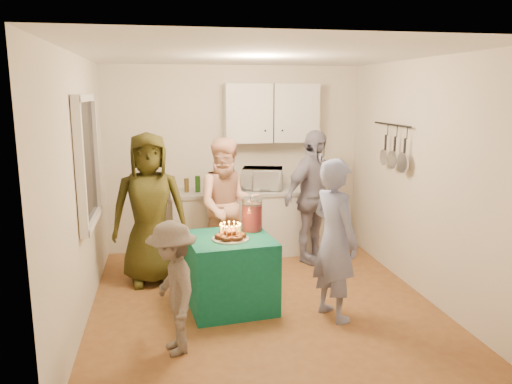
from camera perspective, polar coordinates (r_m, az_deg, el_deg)
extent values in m
plane|color=brown|center=(5.54, 0.69, -12.47)|extent=(4.00, 4.00, 0.00)
plane|color=white|center=(5.08, 0.76, 15.46)|extent=(4.00, 4.00, 0.00)
plane|color=silver|center=(7.10, -2.48, 3.77)|extent=(3.60, 3.60, 0.00)
plane|color=silver|center=(5.12, -19.46, 0.15)|extent=(4.00, 4.00, 0.00)
plane|color=silver|center=(5.78, 18.51, 1.44)|extent=(4.00, 4.00, 0.00)
cube|color=black|center=(5.36, -18.85, 3.40)|extent=(0.04, 1.00, 1.20)
cube|color=white|center=(7.01, -0.44, -3.58)|extent=(2.20, 0.58, 0.86)
cube|color=beige|center=(6.91, -0.45, 0.07)|extent=(2.24, 0.62, 0.05)
cube|color=white|center=(6.98, 1.77, 9.00)|extent=(1.30, 0.30, 0.80)
cube|color=black|center=(6.32, 14.97, 5.19)|extent=(0.12, 1.00, 0.60)
imported|color=white|center=(6.90, 0.75, 1.55)|extent=(0.62, 0.50, 0.30)
cube|color=#0E5F4A|center=(5.31, -2.98, -9.11)|extent=(0.93, 0.93, 0.76)
cylinder|color=#AE0D1E|center=(5.39, -0.48, -2.66)|extent=(0.22, 0.22, 0.34)
imported|color=#818BBB|center=(4.99, 8.99, -5.43)|extent=(0.57, 0.69, 1.62)
imported|color=brown|center=(5.95, -12.06, -1.92)|extent=(0.92, 0.63, 1.79)
imported|color=#EE957C|center=(6.19, -3.19, -1.63)|extent=(0.84, 0.66, 1.70)
imported|color=#181139|center=(6.61, 6.48, -0.56)|extent=(1.10, 0.93, 1.76)
imported|color=#564C45|center=(4.41, -9.47, -10.78)|extent=(0.58, 0.83, 1.17)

